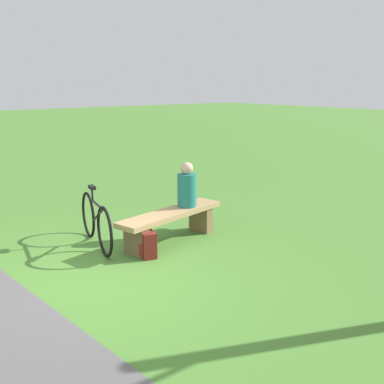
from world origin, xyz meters
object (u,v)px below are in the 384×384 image
Objects in this scene: bench at (171,220)px; person_seated at (187,187)px; backpack at (147,244)px; bicycle at (96,222)px.

person_seated is (-0.38, -0.08, 0.47)m from bench.
backpack is (1.04, 0.37, -0.64)m from person_seated.
bench is at bearing 0.00° from person_seated.
bicycle is at bearing -31.20° from person_seated.
backpack is at bearing 8.14° from person_seated.
bench is 1.16m from bicycle.
backpack is at bearing 12.54° from bench.
bench is at bearing 73.53° from bicycle.
person_seated is 1.91× the size of backpack.
bicycle is (1.01, -0.58, 0.04)m from bench.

